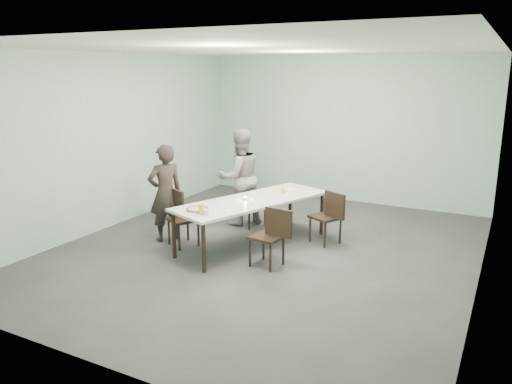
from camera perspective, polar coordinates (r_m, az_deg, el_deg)
The scene contains 16 objects.
ground at distance 7.77m, azimuth 1.20°, elevation -6.63°, with size 7.00×7.00×0.00m, color #333335.
room_shell at distance 7.31m, azimuth 1.28°, elevation 8.41°, with size 6.02×7.02×3.01m.
table at distance 7.76m, azimuth -0.38°, elevation -1.27°, with size 1.75×2.75×0.75m.
chair_near_left at distance 7.96m, azimuth -8.62°, elevation -2.47°, with size 0.65×0.56×0.87m.
chair_far_left at distance 8.85m, azimuth -0.82°, elevation -0.65°, with size 0.65×0.56×0.87m.
chair_near_right at distance 6.97m, azimuth 1.80°, elevation -4.70°, with size 0.63×0.47×0.87m.
chair_far_right at distance 7.95m, azimuth 8.37°, elevation -2.49°, with size 0.65×0.56×0.87m.
diner_near at distance 8.11m, azimuth -10.31°, elevation -0.12°, with size 0.58×0.38×1.58m, color black.
diner_far at distance 8.85m, azimuth -1.88°, elevation 1.72°, with size 0.83×0.65×1.71m, color gray.
pizza at distance 7.19m, azimuth -6.72°, elevation -1.98°, with size 0.34×0.34×0.04m.
side_plate at distance 7.32m, azimuth -3.64°, elevation -1.72°, with size 0.18×0.18×0.01m, color white.
beer_glass at distance 6.98m, azimuth -6.21°, elevation -1.97°, with size 0.08×0.08×0.15m, color gold.
water_tumbler at distance 6.92m, azimuth -5.72°, elevation -2.35°, with size 0.08×0.08×0.09m, color silver.
tealight at distance 7.73m, azimuth -1.23°, elevation -0.74°, with size 0.06×0.06×0.05m.
amber_tumbler at distance 8.14m, azimuth 3.10°, elevation 0.13°, with size 0.07×0.07×0.08m, color gold.
menu at distance 8.41m, azimuth 3.95°, elevation 0.32°, with size 0.30×0.22×0.01m, color silver.
Camera 1 is at (3.24, -6.51, 2.72)m, focal length 35.00 mm.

